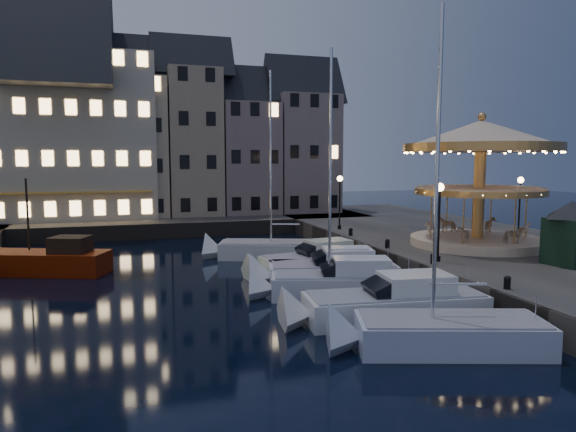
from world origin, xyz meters
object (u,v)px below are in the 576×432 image
object	(u,v)px
streetlamp_b	(439,211)
streetlamp_d	(520,197)
motorboat_b	(386,306)
motorboat_c	(335,284)
motorboat_f	(275,250)
bollard_b	(433,258)
ticket_kiosk	(572,222)
bollard_a	(507,282)
carousel	(480,159)
motorboat_d	(325,272)
motorboat_e	(310,263)
bollard_d	(351,231)
bollard_c	(387,243)
motorboat_a	(434,335)
red_fishing_boat	(49,262)
streetlamp_c	(340,194)

from	to	relation	value
streetlamp_b	streetlamp_d	world-z (taller)	same
motorboat_b	motorboat_c	bearing A→B (deg)	98.51
motorboat_f	bollard_b	bearing A→B (deg)	-61.75
motorboat_f	ticket_kiosk	world-z (taller)	motorboat_f
bollard_a	carousel	size ratio (longest dim) A/B	0.06
motorboat_d	motorboat_e	xyz separation A→B (m)	(0.10, 2.61, -0.00)
streetlamp_d	bollard_b	world-z (taller)	streetlamp_d
motorboat_d	motorboat_e	size ratio (longest dim) A/B	1.03
motorboat_b	ticket_kiosk	bearing A→B (deg)	9.30
motorboat_c	motorboat_e	world-z (taller)	motorboat_c
bollard_d	carousel	xyz separation A→B (m)	(5.95, -6.20, 5.16)
streetlamp_b	bollard_c	world-z (taller)	streetlamp_b
motorboat_e	motorboat_f	xyz separation A→B (m)	(-0.65, 5.36, -0.11)
bollard_d	ticket_kiosk	size ratio (longest dim) A/B	0.15
motorboat_a	bollard_d	bearing A→B (deg)	75.01
bollard_d	red_fishing_boat	distance (m)	19.70
bollard_c	bollard_d	bearing A→B (deg)	90.00
motorboat_c	motorboat_d	xyz separation A→B (m)	(0.47, 2.67, -0.04)
bollard_c	motorboat_f	xyz separation A→B (m)	(-5.61, 5.45, -1.07)
motorboat_e	ticket_kiosk	size ratio (longest dim) A/B	2.05
bollard_d	motorboat_f	world-z (taller)	motorboat_f
bollard_c	motorboat_d	world-z (taller)	motorboat_d
bollard_c	red_fishing_boat	size ratio (longest dim) A/B	0.08
motorboat_b	motorboat_c	world-z (taller)	motorboat_c
red_fishing_boat	carousel	bearing A→B (deg)	-11.86
bollard_a	motorboat_c	distance (m)	7.74
bollard_a	motorboat_b	distance (m)	5.20
motorboat_f	red_fishing_boat	distance (m)	14.07
bollard_b	streetlamp_d	bearing A→B (deg)	32.22
streetlamp_c	motorboat_f	size ratio (longest dim) A/B	0.32
motorboat_f	motorboat_e	bearing A→B (deg)	-83.10
motorboat_b	motorboat_d	bearing A→B (deg)	91.11
bollard_a	motorboat_d	world-z (taller)	motorboat_d
bollard_d	motorboat_d	bearing A→B (deg)	-122.30
motorboat_b	motorboat_f	size ratio (longest dim) A/B	0.66
motorboat_a	streetlamp_c	bearing A→B (deg)	75.85
streetlamp_c	bollard_c	distance (m)	9.34
streetlamp_c	bollard_d	distance (m)	4.29
carousel	streetlamp_c	bearing A→B (deg)	118.89
streetlamp_c	carousel	world-z (taller)	carousel
streetlamp_b	ticket_kiosk	size ratio (longest dim) A/B	1.11
bollard_a	motorboat_b	world-z (taller)	motorboat_b
motorboat_c	motorboat_e	xyz separation A→B (m)	(0.57, 5.27, -0.04)
motorboat_c	streetlamp_b	bearing A→B (deg)	6.32
bollard_a	motorboat_d	bearing A→B (deg)	122.40
bollard_c	ticket_kiosk	world-z (taller)	ticket_kiosk
bollard_b	motorboat_d	world-z (taller)	motorboat_d
carousel	ticket_kiosk	xyz separation A→B (m)	(0.57, -6.62, -3.22)
bollard_a	motorboat_d	xyz separation A→B (m)	(-5.07, 7.99, -0.96)
motorboat_d	carousel	size ratio (longest dim) A/B	0.84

